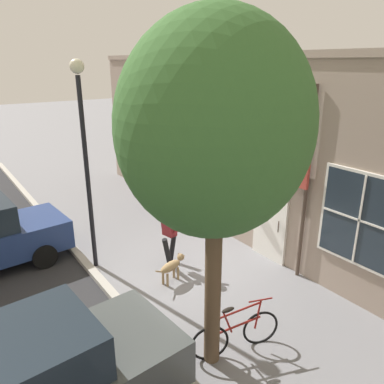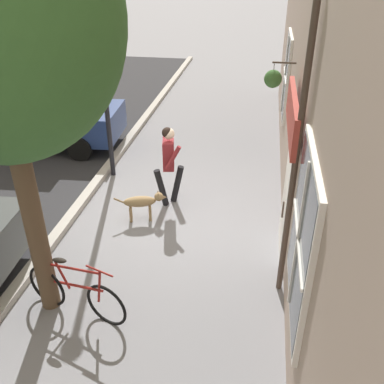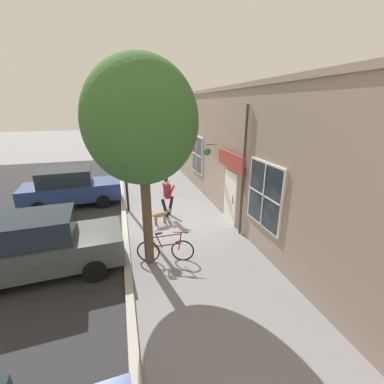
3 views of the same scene
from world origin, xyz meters
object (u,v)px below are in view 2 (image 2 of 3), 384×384
at_px(parked_car_nearest_curb, 37,114).
at_px(street_lamp, 99,31).
at_px(dog_on_leash, 143,202).
at_px(leaning_bicycle, 76,293).
at_px(pedestrian_walking, 169,159).

distance_m(parked_car_nearest_curb, street_lamp, 3.77).
height_order(parked_car_nearest_curb, street_lamp, street_lamp).
xyz_separation_m(dog_on_leash, leaning_bicycle, (0.30, 2.62, -0.03)).
xyz_separation_m(dog_on_leash, parked_car_nearest_curb, (3.76, -3.19, 0.47)).
xyz_separation_m(pedestrian_walking, street_lamp, (1.62, -1.05, 2.25)).
bearing_deg(pedestrian_walking, dog_on_leash, 61.26).
distance_m(dog_on_leash, street_lamp, 3.59).
distance_m(leaning_bicycle, street_lamp, 5.34).
relative_size(leaning_bicycle, parked_car_nearest_curb, 0.38).
bearing_deg(street_lamp, pedestrian_walking, 147.01).
bearing_deg(dog_on_leash, street_lamp, -55.01).
xyz_separation_m(dog_on_leash, street_lamp, (1.23, -1.76, 2.88)).
relative_size(pedestrian_walking, dog_on_leash, 1.68).
xyz_separation_m(pedestrian_walking, dog_on_leash, (0.39, 0.71, -0.63)).
height_order(pedestrian_walking, parked_car_nearest_curb, parked_car_nearest_curb).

